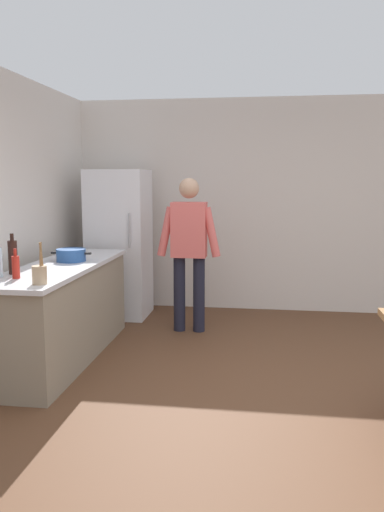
{
  "coord_description": "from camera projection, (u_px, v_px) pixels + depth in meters",
  "views": [
    {
      "loc": [
        -0.14,
        -3.65,
        1.67
      ],
      "look_at": [
        -0.81,
        1.06,
        0.97
      ],
      "focal_mm": 35.81,
      "sensor_mm": 36.0,
      "label": 1
    }
  ],
  "objects": [
    {
      "name": "bottle_sauce_red",
      "position": [
        16.0,
        267.0,
        4.05
      ],
      "size": [
        0.06,
        0.06,
        0.24
      ],
      "color": "#B22319",
      "rests_on": "kitchen_counter"
    },
    {
      "name": "kitchen_counter",
      "position": [
        62.0,
        312.0,
        4.79
      ],
      "size": [
        0.64,
        2.2,
        0.9
      ],
      "color": "gray",
      "rests_on": "ground_plane"
    },
    {
      "name": "wall_back",
      "position": [
        275.0,
        206.0,
        6.54
      ],
      "size": [
        6.4,
        0.12,
        2.7
      ],
      "primitive_type": "cube",
      "color": "silver",
      "rests_on": "ground_plane"
    },
    {
      "name": "utensil_jar",
      "position": [
        40.0,
        274.0,
        3.83
      ],
      "size": [
        0.11,
        0.11,
        0.32
      ],
      "color": "tan",
      "rests_on": "kitchen_counter"
    },
    {
      "name": "ground_plane",
      "position": [
        279.0,
        407.0,
        3.8
      ],
      "size": [
        14.0,
        14.0,
        0.0
      ],
      "primitive_type": "plane",
      "color": "brown"
    },
    {
      "name": "refrigerator",
      "position": [
        119.0,
        244.0,
        6.28
      ],
      "size": [
        0.7,
        0.67,
        1.8
      ],
      "color": "white",
      "rests_on": "ground_plane"
    },
    {
      "name": "cooking_pot",
      "position": [
        71.0,
        255.0,
        4.92
      ],
      "size": [
        0.4,
        0.28,
        0.12
      ],
      "color": "#285193",
      "rests_on": "kitchen_counter"
    },
    {
      "name": "person",
      "position": [
        189.0,
        244.0,
        5.59
      ],
      "size": [
        0.7,
        0.22,
        1.7
      ],
      "color": "#1E1E2D",
      "rests_on": "ground_plane"
    },
    {
      "name": "bottle_wine_dark",
      "position": [
        13.0,
        257.0,
        4.23
      ],
      "size": [
        0.08,
        0.08,
        0.34
      ],
      "color": "black",
      "rests_on": "kitchen_counter"
    }
  ]
}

